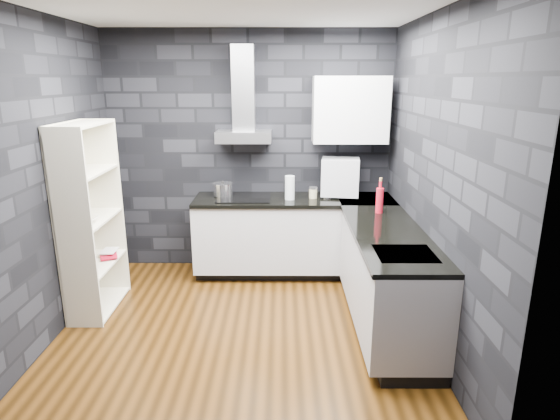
{
  "coord_description": "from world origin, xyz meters",
  "views": [
    {
      "loc": [
        0.37,
        -3.71,
        2.17
      ],
      "look_at": [
        0.35,
        0.45,
        1.0
      ],
      "focal_mm": 30.0,
      "sensor_mm": 36.0,
      "label": 1
    }
  ],
  "objects_px": {
    "bookshelf": "(91,220)",
    "fruit_bowl": "(84,220)",
    "red_bottle": "(380,200)",
    "storage_jar": "(313,193)",
    "utensil_crock": "(328,192)",
    "appliance_garage": "(340,177)",
    "pot": "(223,190)",
    "glass_vase": "(290,188)"
  },
  "relations": [
    {
      "from": "pot",
      "to": "bookshelf",
      "type": "height_order",
      "value": "bookshelf"
    },
    {
      "from": "glass_vase",
      "to": "appliance_garage",
      "type": "relative_size",
      "value": 0.64
    },
    {
      "from": "storage_jar",
      "to": "glass_vase",
      "type": "bearing_deg",
      "value": -167.49
    },
    {
      "from": "appliance_garage",
      "to": "fruit_bowl",
      "type": "bearing_deg",
      "value": -148.85
    },
    {
      "from": "red_bottle",
      "to": "fruit_bowl",
      "type": "relative_size",
      "value": 1.12
    },
    {
      "from": "bookshelf",
      "to": "utensil_crock",
      "type": "bearing_deg",
      "value": 12.27
    },
    {
      "from": "storage_jar",
      "to": "red_bottle",
      "type": "relative_size",
      "value": 0.44
    },
    {
      "from": "appliance_garage",
      "to": "fruit_bowl",
      "type": "height_order",
      "value": "appliance_garage"
    },
    {
      "from": "glass_vase",
      "to": "fruit_bowl",
      "type": "distance_m",
      "value": 2.09
    },
    {
      "from": "glass_vase",
      "to": "red_bottle",
      "type": "height_order",
      "value": "glass_vase"
    },
    {
      "from": "fruit_bowl",
      "to": "pot",
      "type": "bearing_deg",
      "value": 42.64
    },
    {
      "from": "appliance_garage",
      "to": "glass_vase",
      "type": "bearing_deg",
      "value": -159.11
    },
    {
      "from": "glass_vase",
      "to": "fruit_bowl",
      "type": "height_order",
      "value": "glass_vase"
    },
    {
      "from": "glass_vase",
      "to": "storage_jar",
      "type": "xyz_separation_m",
      "value": [
        0.26,
        0.06,
        -0.08
      ]
    },
    {
      "from": "storage_jar",
      "to": "utensil_crock",
      "type": "xyz_separation_m",
      "value": [
        0.16,
        0.01,
        0.01
      ]
    },
    {
      "from": "utensil_crock",
      "to": "fruit_bowl",
      "type": "bearing_deg",
      "value": -156.83
    },
    {
      "from": "fruit_bowl",
      "to": "appliance_garage",
      "type": "bearing_deg",
      "value": 23.3
    },
    {
      "from": "utensil_crock",
      "to": "bookshelf",
      "type": "distance_m",
      "value": 2.44
    },
    {
      "from": "utensil_crock",
      "to": "appliance_garage",
      "type": "relative_size",
      "value": 0.34
    },
    {
      "from": "pot",
      "to": "storage_jar",
      "type": "relative_size",
      "value": 1.97
    },
    {
      "from": "glass_vase",
      "to": "bookshelf",
      "type": "relative_size",
      "value": 0.14
    },
    {
      "from": "appliance_garage",
      "to": "bookshelf",
      "type": "relative_size",
      "value": 0.23
    },
    {
      "from": "storage_jar",
      "to": "fruit_bowl",
      "type": "height_order",
      "value": "storage_jar"
    },
    {
      "from": "storage_jar",
      "to": "utensil_crock",
      "type": "relative_size",
      "value": 0.79
    },
    {
      "from": "red_bottle",
      "to": "fruit_bowl",
      "type": "height_order",
      "value": "red_bottle"
    },
    {
      "from": "pot",
      "to": "utensil_crock",
      "type": "xyz_separation_m",
      "value": [
        1.16,
        -0.06,
        -0.01
      ]
    },
    {
      "from": "bookshelf",
      "to": "fruit_bowl",
      "type": "distance_m",
      "value": 0.15
    },
    {
      "from": "fruit_bowl",
      "to": "red_bottle",
      "type": "bearing_deg",
      "value": 8.15
    },
    {
      "from": "pot",
      "to": "bookshelf",
      "type": "relative_size",
      "value": 0.12
    },
    {
      "from": "pot",
      "to": "utensil_crock",
      "type": "bearing_deg",
      "value": -2.97
    },
    {
      "from": "glass_vase",
      "to": "appliance_garage",
      "type": "height_order",
      "value": "appliance_garage"
    },
    {
      "from": "glass_vase",
      "to": "storage_jar",
      "type": "distance_m",
      "value": 0.28
    },
    {
      "from": "red_bottle",
      "to": "utensil_crock",
      "type": "bearing_deg",
      "value": 127.64
    },
    {
      "from": "bookshelf",
      "to": "fruit_bowl",
      "type": "xyz_separation_m",
      "value": [
        0.0,
        -0.14,
        0.04
      ]
    },
    {
      "from": "glass_vase",
      "to": "appliance_garage",
      "type": "bearing_deg",
      "value": 13.04
    },
    {
      "from": "utensil_crock",
      "to": "storage_jar",
      "type": "bearing_deg",
      "value": -178.16
    },
    {
      "from": "pot",
      "to": "storage_jar",
      "type": "bearing_deg",
      "value": -3.74
    },
    {
      "from": "appliance_garage",
      "to": "fruit_bowl",
      "type": "relative_size",
      "value": 1.84
    },
    {
      "from": "utensil_crock",
      "to": "bookshelf",
      "type": "xyz_separation_m",
      "value": [
        -2.29,
        -0.84,
        -0.07
      ]
    },
    {
      "from": "red_bottle",
      "to": "bookshelf",
      "type": "distance_m",
      "value": 2.76
    },
    {
      "from": "bookshelf",
      "to": "fruit_bowl",
      "type": "relative_size",
      "value": 8.17
    },
    {
      "from": "utensil_crock",
      "to": "fruit_bowl",
      "type": "relative_size",
      "value": 0.62
    }
  ]
}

